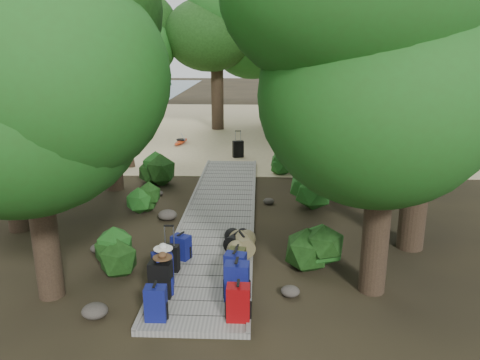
# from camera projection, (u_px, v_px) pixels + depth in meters

# --- Properties ---
(ground) EXTENTS (120.00, 120.00, 0.00)m
(ground) POSITION_uv_depth(u_px,v_px,m) (217.00, 227.00, 12.61)
(ground) COLOR #312918
(ground) RESTS_ON ground
(sand_beach) EXTENTS (40.00, 22.00, 0.02)m
(sand_beach) POSITION_uv_depth(u_px,v_px,m) (241.00, 127.00, 27.97)
(sand_beach) COLOR #C7B686
(sand_beach) RESTS_ON ground
(boardwalk) EXTENTS (2.00, 12.00, 0.12)m
(boardwalk) POSITION_uv_depth(u_px,v_px,m) (220.00, 212.00, 13.56)
(boardwalk) COLOR gray
(boardwalk) RESTS_ON ground
(backpack_left_a) EXTENTS (0.37, 0.26, 0.69)m
(backpack_left_a) POSITION_uv_depth(u_px,v_px,m) (156.00, 301.00, 8.06)
(backpack_left_a) COLOR navy
(backpack_left_a) RESTS_ON boardwalk
(backpack_left_b) EXTENTS (0.44, 0.33, 0.77)m
(backpack_left_b) POSITION_uv_depth(u_px,v_px,m) (161.00, 277.00, 8.82)
(backpack_left_b) COLOR black
(backpack_left_b) RESTS_ON boardwalk
(backpack_left_c) EXTENTS (0.47, 0.41, 0.74)m
(backpack_left_c) POSITION_uv_depth(u_px,v_px,m) (162.00, 267.00, 9.27)
(backpack_left_c) COLOR navy
(backpack_left_c) RESTS_ON boardwalk
(backpack_left_d) EXTENTS (0.47, 0.42, 0.60)m
(backpack_left_d) POSITION_uv_depth(u_px,v_px,m) (181.00, 246.00, 10.41)
(backpack_left_d) COLOR navy
(backpack_left_d) RESTS_ON boardwalk
(backpack_right_a) EXTENTS (0.40, 0.29, 0.72)m
(backpack_right_a) POSITION_uv_depth(u_px,v_px,m) (238.00, 301.00, 8.05)
(backpack_right_a) COLOR #980403
(backpack_right_a) RESTS_ON boardwalk
(backpack_right_b) EXTENTS (0.47, 0.34, 0.81)m
(backpack_right_b) POSITION_uv_depth(u_px,v_px,m) (237.00, 279.00, 8.69)
(backpack_right_b) COLOR navy
(backpack_right_b) RESTS_ON boardwalk
(backpack_right_c) EXTENTS (0.46, 0.37, 0.71)m
(backpack_right_c) POSITION_uv_depth(u_px,v_px,m) (235.00, 267.00, 9.30)
(backpack_right_c) COLOR navy
(backpack_right_c) RESTS_ON boardwalk
(backpack_right_d) EXTENTS (0.39, 0.31, 0.53)m
(backpack_right_d) POSITION_uv_depth(u_px,v_px,m) (237.00, 258.00, 9.91)
(backpack_right_d) COLOR #3C3E19
(backpack_right_d) RESTS_ON boardwalk
(duffel_right_khaki) EXTENTS (0.65, 0.78, 0.45)m
(duffel_right_khaki) POSITION_uv_depth(u_px,v_px,m) (242.00, 244.00, 10.68)
(duffel_right_khaki) COLOR olive
(duffel_right_khaki) RESTS_ON boardwalk
(duffel_right_black) EXTENTS (0.65, 0.77, 0.41)m
(duffel_right_black) POSITION_uv_depth(u_px,v_px,m) (238.00, 241.00, 10.89)
(duffel_right_black) COLOR black
(duffel_right_black) RESTS_ON boardwalk
(suitcase_on_boardwalk) EXTENTS (0.40, 0.25, 0.58)m
(suitcase_on_boardwalk) POSITION_uv_depth(u_px,v_px,m) (170.00, 258.00, 9.83)
(suitcase_on_boardwalk) COLOR black
(suitcase_on_boardwalk) RESTS_ON boardwalk
(lone_suitcase_on_sand) EXTENTS (0.51, 0.38, 0.72)m
(lone_suitcase_on_sand) POSITION_uv_depth(u_px,v_px,m) (238.00, 149.00, 20.32)
(lone_suitcase_on_sand) COLOR black
(lone_suitcase_on_sand) RESTS_ON sand_beach
(hat_brown) EXTENTS (0.37, 0.37, 0.11)m
(hat_brown) POSITION_uv_depth(u_px,v_px,m) (162.00, 255.00, 8.73)
(hat_brown) COLOR #51351E
(hat_brown) RESTS_ON backpack_left_b
(hat_white) EXTENTS (0.38, 0.38, 0.13)m
(hat_white) POSITION_uv_depth(u_px,v_px,m) (163.00, 246.00, 9.19)
(hat_white) COLOR silver
(hat_white) RESTS_ON backpack_left_c
(kayak) EXTENTS (1.29, 3.32, 0.32)m
(kayak) POSITION_uv_depth(u_px,v_px,m) (181.00, 141.00, 23.09)
(kayak) COLOR #AF2F0F
(kayak) RESTS_ON sand_beach
(sun_lounger) EXTENTS (1.13, 1.91, 0.59)m
(sun_lounger) POSITION_uv_depth(u_px,v_px,m) (293.00, 140.00, 22.54)
(sun_lounger) COLOR silver
(sun_lounger) RESTS_ON sand_beach
(tree_right_a) EXTENTS (4.42, 4.42, 7.36)m
(tree_right_a) POSITION_uv_depth(u_px,v_px,m) (387.00, 106.00, 8.33)
(tree_right_a) COLOR black
(tree_right_a) RESTS_ON ground
(tree_right_b) EXTENTS (4.98, 4.98, 8.89)m
(tree_right_b) POSITION_uv_depth(u_px,v_px,m) (430.00, 58.00, 10.11)
(tree_right_b) COLOR black
(tree_right_b) RESTS_ON ground
(tree_right_c) EXTENTS (4.53, 4.53, 7.84)m
(tree_right_c) POSITION_uv_depth(u_px,v_px,m) (362.00, 74.00, 13.64)
(tree_right_c) COLOR black
(tree_right_c) RESTS_ON ground
(tree_right_e) EXTENTS (4.74, 4.74, 8.54)m
(tree_right_e) POSITION_uv_depth(u_px,v_px,m) (329.00, 57.00, 18.54)
(tree_right_e) COLOR black
(tree_right_e) RESTS_ON ground
(tree_right_f) EXTENTS (5.61, 5.61, 10.01)m
(tree_right_f) POSITION_uv_depth(u_px,v_px,m) (383.00, 38.00, 20.27)
(tree_right_f) COLOR black
(tree_right_f) RESTS_ON ground
(tree_left_a) EXTENTS (4.21, 4.21, 7.02)m
(tree_left_a) POSITION_uv_depth(u_px,v_px,m) (30.00, 117.00, 8.19)
(tree_left_a) COLOR black
(tree_left_a) RESTS_ON ground
(tree_left_c) EXTENTS (4.80, 4.80, 8.36)m
(tree_left_c) POSITION_uv_depth(u_px,v_px,m) (106.00, 63.00, 14.79)
(tree_left_c) COLOR black
(tree_left_c) RESTS_ON ground
(tree_back_a) EXTENTS (5.82, 5.82, 10.07)m
(tree_back_a) POSITION_uv_depth(u_px,v_px,m) (217.00, 39.00, 25.93)
(tree_back_a) COLOR black
(tree_back_a) RESTS_ON ground
(tree_back_b) EXTENTS (5.54, 5.54, 9.90)m
(tree_back_b) POSITION_uv_depth(u_px,v_px,m) (268.00, 41.00, 27.04)
(tree_back_b) COLOR black
(tree_back_b) RESTS_ON ground
(tree_back_c) EXTENTS (5.52, 5.52, 9.93)m
(tree_back_c) POSITION_uv_depth(u_px,v_px,m) (339.00, 41.00, 25.84)
(tree_back_c) COLOR black
(tree_back_c) RESTS_ON ground
(tree_back_d) EXTENTS (4.55, 4.55, 7.58)m
(tree_back_d) POSITION_uv_depth(u_px,v_px,m) (134.00, 63.00, 25.64)
(tree_back_d) COLOR black
(tree_back_d) RESTS_ON ground
(palm_right_a) EXTENTS (3.84, 3.84, 6.55)m
(palm_right_a) POSITION_uv_depth(u_px,v_px,m) (324.00, 86.00, 17.37)
(palm_right_a) COLOR #193E11
(palm_right_a) RESTS_ON ground
(palm_right_b) EXTENTS (4.30, 4.30, 8.30)m
(palm_right_b) POSITION_uv_depth(u_px,v_px,m) (341.00, 58.00, 21.49)
(palm_right_b) COLOR #193E11
(palm_right_b) RESTS_ON ground
(palm_right_c) EXTENTS (4.58, 4.58, 7.29)m
(palm_right_c) POSITION_uv_depth(u_px,v_px,m) (283.00, 68.00, 22.97)
(palm_right_c) COLOR #193E11
(palm_right_c) RESTS_ON ground
(palm_left_a) EXTENTS (4.36, 4.36, 6.94)m
(palm_left_a) POSITION_uv_depth(u_px,v_px,m) (119.00, 79.00, 17.81)
(palm_left_a) COLOR #193E11
(palm_left_a) RESTS_ON ground
(rock_left_a) EXTENTS (0.47, 0.43, 0.26)m
(rock_left_a) POSITION_uv_depth(u_px,v_px,m) (95.00, 311.00, 8.38)
(rock_left_a) COLOR #4C473F
(rock_left_a) RESTS_ON ground
(rock_left_b) EXTENTS (0.39, 0.35, 0.21)m
(rock_left_b) POSITION_uv_depth(u_px,v_px,m) (99.00, 248.00, 11.04)
(rock_left_b) COLOR #4C473F
(rock_left_b) RESTS_ON ground
(rock_left_c) EXTENTS (0.53, 0.48, 0.29)m
(rock_left_c) POSITION_uv_depth(u_px,v_px,m) (168.00, 215.00, 13.09)
(rock_left_c) COLOR #4C473F
(rock_left_c) RESTS_ON ground
(rock_left_d) EXTENTS (0.29, 0.26, 0.16)m
(rock_left_d) POSITION_uv_depth(u_px,v_px,m) (159.00, 193.00, 15.25)
(rock_left_d) COLOR #4C473F
(rock_left_d) RESTS_ON ground
(rock_right_a) EXTENTS (0.38, 0.34, 0.21)m
(rock_right_a) POSITION_uv_depth(u_px,v_px,m) (290.00, 291.00, 9.11)
(rock_right_a) COLOR #4C473F
(rock_right_a) RESTS_ON ground
(rock_right_b) EXTENTS (0.45, 0.41, 0.25)m
(rock_right_b) POSITION_uv_depth(u_px,v_px,m) (324.00, 241.00, 11.42)
(rock_right_b) COLOR #4C473F
(rock_right_b) RESTS_ON ground
(rock_right_c) EXTENTS (0.34, 0.30, 0.19)m
(rock_right_c) POSITION_uv_depth(u_px,v_px,m) (269.00, 201.00, 14.43)
(rock_right_c) COLOR #4C473F
(rock_right_c) RESTS_ON ground
(rock_right_d) EXTENTS (0.48, 0.43, 0.26)m
(rock_right_d) POSITION_uv_depth(u_px,v_px,m) (313.00, 182.00, 16.35)
(rock_right_d) COLOR #4C473F
(rock_right_d) RESTS_ON ground
(shrub_left_a) EXTENTS (0.94, 0.94, 0.85)m
(shrub_left_a) POSITION_uv_depth(u_px,v_px,m) (112.00, 252.00, 10.09)
(shrub_left_a) COLOR #1F5218
(shrub_left_a) RESTS_ON ground
(shrub_left_b) EXTENTS (0.84, 0.84, 0.75)m
(shrub_left_b) POSITION_uv_depth(u_px,v_px,m) (142.00, 201.00, 13.53)
(shrub_left_b) COLOR #1F5218
(shrub_left_b) RESTS_ON ground
(shrub_left_c) EXTENTS (1.17, 1.17, 1.06)m
(shrub_left_c) POSITION_uv_depth(u_px,v_px,m) (158.00, 169.00, 16.44)
(shrub_left_c) COLOR #1F5218
(shrub_left_c) RESTS_ON ground
(shrub_right_a) EXTENTS (1.08, 1.08, 0.97)m
(shrub_right_a) POSITION_uv_depth(u_px,v_px,m) (314.00, 245.00, 10.29)
(shrub_right_a) COLOR #1F5218
(shrub_right_a) RESTS_ON ground
(shrub_right_b) EXTENTS (1.21, 1.21, 1.09)m
(shrub_right_b) POSITION_uv_depth(u_px,v_px,m) (310.00, 191.00, 13.87)
(shrub_right_b) COLOR #1F5218
(shrub_right_b) RESTS_ON ground
(shrub_right_c) EXTENTS (0.91, 0.91, 0.82)m
(shrub_right_c) POSITION_uv_depth(u_px,v_px,m) (279.00, 164.00, 17.70)
(shrub_right_c) COLOR #1F5218
(shrub_right_c) RESTS_ON ground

